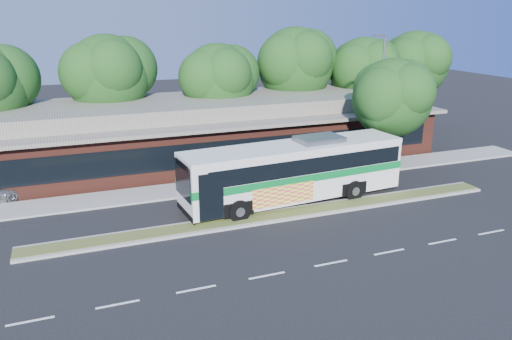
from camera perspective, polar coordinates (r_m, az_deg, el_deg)
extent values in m
plane|color=black|center=(26.26, 3.23, -5.79)|extent=(120.00, 120.00, 0.00)
cube|color=#535825|center=(26.73, 2.71, -5.17)|extent=(26.00, 1.10, 0.15)
cube|color=gray|center=(31.79, -1.45, -1.43)|extent=(44.00, 2.60, 0.12)
cube|color=#512319|center=(37.41, -4.85, 3.88)|extent=(32.00, 10.00, 3.20)
cube|color=#665F56|center=(37.04, -4.92, 6.46)|extent=(33.20, 11.20, 0.24)
cube|color=#665F56|center=(36.93, -4.94, 7.42)|extent=(30.00, 8.00, 1.00)
cube|color=black|center=(32.73, -2.39, 2.12)|extent=(30.00, 0.06, 1.60)
cylinder|color=slate|center=(34.63, 13.99, 7.23)|extent=(0.16, 0.16, 9.00)
cube|color=slate|center=(33.93, 13.99, 14.69)|extent=(0.90, 0.18, 0.14)
sphere|color=#194015|center=(37.83, -26.78, 9.32)|extent=(4.52, 4.52, 4.52)
cylinder|color=black|center=(38.98, -16.09, 4.56)|extent=(0.44, 0.44, 4.20)
sphere|color=#194015|center=(38.34, -16.58, 10.25)|extent=(6.00, 6.00, 6.00)
sphere|color=#194015|center=(38.86, -14.69, 11.20)|extent=(4.68, 4.68, 4.68)
cylinder|color=black|center=(39.49, -4.28, 5.05)|extent=(0.44, 0.44, 3.78)
sphere|color=#194015|center=(38.88, -4.40, 10.19)|extent=(5.60, 5.60, 5.60)
sphere|color=#194015|center=(39.59, -2.81, 11.01)|extent=(4.37, 4.37, 4.37)
cylinder|color=black|center=(42.79, 4.38, 6.45)|extent=(0.44, 0.44, 4.41)
sphere|color=#194015|center=(42.21, 4.51, 11.87)|extent=(6.20, 6.20, 6.20)
sphere|color=#194015|center=(43.19, 5.98, 12.62)|extent=(4.84, 4.84, 4.84)
cylinder|color=black|center=(44.86, 11.93, 6.28)|extent=(0.44, 0.44, 3.86)
sphere|color=#194015|center=(44.31, 12.23, 10.94)|extent=(5.80, 5.80, 5.80)
sphere|color=#194015|center=(45.34, 13.38, 11.59)|extent=(4.52, 4.52, 4.52)
cylinder|color=black|center=(49.08, 17.27, 6.96)|extent=(0.44, 0.44, 4.12)
sphere|color=#194015|center=(48.57, 17.69, 11.43)|extent=(6.00, 6.00, 6.00)
sphere|color=#194015|center=(49.72, 18.67, 12.02)|extent=(4.68, 4.68, 4.68)
cube|color=silver|center=(28.30, 4.34, -0.05)|extent=(13.16, 3.81, 2.99)
cube|color=black|center=(28.28, 4.94, 1.19)|extent=(12.13, 3.78, 0.90)
cube|color=silver|center=(27.92, 4.41, 2.62)|extent=(13.19, 3.84, 0.28)
cube|color=#046B2A|center=(28.32, 4.34, -0.22)|extent=(13.23, 3.88, 0.41)
cube|color=black|center=(25.71, -8.35, -1.17)|extent=(0.26, 2.42, 1.85)
cube|color=black|center=(31.75, 14.64, 2.70)|extent=(0.25, 2.26, 1.19)
cube|color=#E24254|center=(26.73, 3.19, -2.85)|extent=(3.67, 0.36, 1.08)
cube|color=slate|center=(28.67, 7.24, 3.51)|extent=(2.73, 1.94, 0.32)
cylinder|color=black|center=(25.88, -1.96, -4.69)|extent=(1.22, 0.49, 1.19)
cylinder|color=black|center=(28.23, -4.18, -2.81)|extent=(1.22, 0.49, 1.19)
cylinder|color=black|center=(29.34, 11.12, -2.30)|extent=(1.22, 0.49, 1.19)
cylinder|color=black|center=(31.42, 8.20, -0.81)|extent=(1.22, 0.49, 1.19)
cylinder|color=black|center=(34.89, 14.87, 2.58)|extent=(0.44, 0.44, 3.48)
sphere|color=#194015|center=(34.22, 15.30, 7.92)|extent=(5.21, 5.21, 5.21)
sphere|color=#194015|center=(35.16, 16.55, 8.75)|extent=(4.06, 4.06, 4.06)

